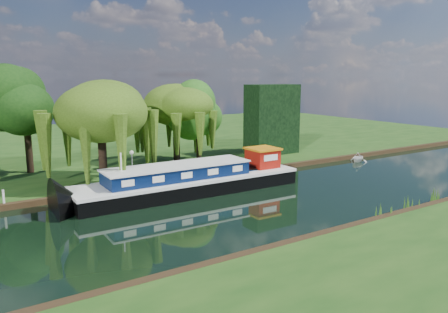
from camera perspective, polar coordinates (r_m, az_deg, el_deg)
ground at (r=30.18m, az=-5.47°, el=-7.82°), size 120.00×120.00×0.00m
far_bank at (r=61.63m, az=-20.16°, el=1.29°), size 120.00×52.00×0.45m
dutch_barge at (r=35.88m, az=-4.25°, el=-3.15°), size 19.17×4.55×4.04m
narrowboat at (r=37.42m, az=-1.50°, el=-3.23°), size 11.11×3.98×1.60m
white_cruiser at (r=50.88m, az=17.09°, el=-0.64°), size 2.77×2.57×1.21m
willow_left at (r=37.92m, az=-15.84°, el=5.46°), size 6.81×6.81×8.16m
willow_right at (r=44.91m, az=-6.30°, el=5.80°), size 6.02×6.02×7.33m
tree_far_mid at (r=44.39m, az=-24.54°, el=6.11°), size 5.60×5.60×9.17m
tree_far_right at (r=46.01m, az=-3.37°, el=5.63°), size 4.51×4.51×7.38m
conifer_hedge at (r=51.11m, az=6.27°, el=4.86°), size 6.00×3.00×8.00m
lamppost at (r=39.12m, az=-11.96°, el=-0.08°), size 0.36×0.36×2.56m
mooring_posts at (r=37.15m, az=-12.16°, el=-2.97°), size 19.16×0.16×1.00m
reeds_near at (r=28.25m, az=14.56°, el=-8.26°), size 33.70×1.50×1.10m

